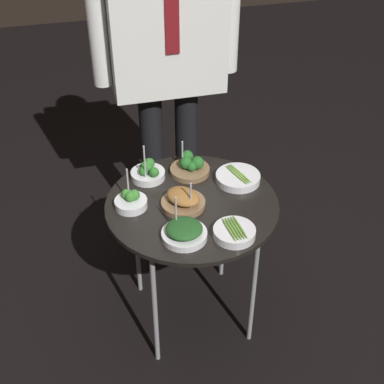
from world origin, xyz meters
The scene contains 10 objects.
ground_plane centered at (0.00, 0.00, 0.00)m, with size 8.00×8.00×0.00m, color black.
serving_cart centered at (0.00, 0.00, 0.58)m, with size 0.66×0.66×0.62m.
bowl_roast_mid_right centered at (-0.04, -0.01, 0.65)m, with size 0.17×0.17×0.13m.
bowl_asparagus_front_left centered at (0.21, 0.09, 0.64)m, with size 0.18×0.18×0.04m.
bowl_broccoli_near_rim centered at (-0.13, 0.20, 0.65)m, with size 0.14×0.14×0.17m.
bowl_asparagus_back_left centered at (0.09, -0.22, 0.64)m, with size 0.15×0.15×0.04m.
bowl_broccoli_far_rim centered at (-0.23, 0.04, 0.65)m, with size 0.12×0.12×0.15m.
bowl_spinach_mid_left centered at (-0.08, -0.19, 0.65)m, with size 0.16×0.16×0.15m.
bowl_broccoli_center centered at (0.05, 0.20, 0.65)m, with size 0.16×0.16×0.13m.
waiter_figure centered at (0.04, 0.55, 1.07)m, with size 0.63×0.24×1.70m.
Camera 1 is at (-0.41, -1.54, 1.87)m, focal length 50.00 mm.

